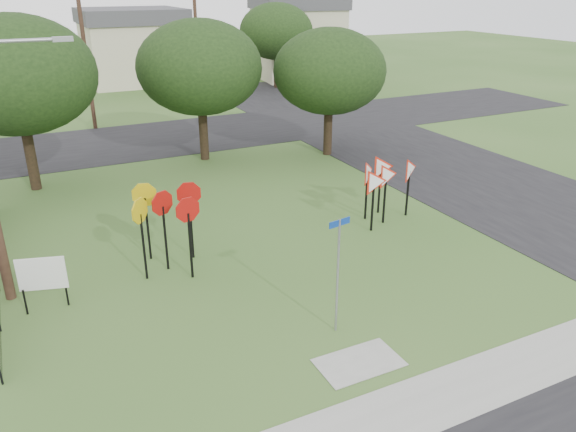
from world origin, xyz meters
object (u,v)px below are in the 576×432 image
at_px(yield_sign_cluster, 384,176).
at_px(info_board, 42,276).
at_px(stop_sign_cluster, 165,211).
at_px(street_name_sign, 338,269).

distance_m(yield_sign_cluster, info_board, 11.94).
bearing_deg(stop_sign_cluster, yield_sign_cluster, 1.77).
bearing_deg(info_board, yield_sign_cluster, 5.54).
distance_m(stop_sign_cluster, info_board, 3.89).
bearing_deg(yield_sign_cluster, info_board, -174.46).
xyz_separation_m(street_name_sign, stop_sign_cluster, (-2.92, 5.26, 0.15)).
height_order(street_name_sign, yield_sign_cluster, street_name_sign).
xyz_separation_m(street_name_sign, yield_sign_cluster, (5.26, 5.51, -0.03)).
relative_size(stop_sign_cluster, info_board, 1.66).
xyz_separation_m(stop_sign_cluster, yield_sign_cluster, (8.18, 0.25, -0.19)).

